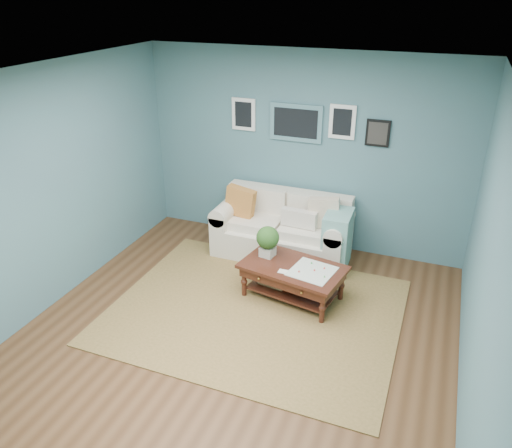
% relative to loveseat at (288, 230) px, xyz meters
% --- Properties ---
extents(room_shell, '(5.00, 5.02, 2.70)m').
position_rel_loveseat_xyz_m(room_shell, '(0.03, -1.97, 0.97)').
color(room_shell, brown).
rests_on(room_shell, ground).
extents(area_rug, '(3.23, 2.58, 0.01)m').
position_rel_loveseat_xyz_m(area_rug, '(0.06, -1.41, -0.38)').
color(area_rug, brown).
rests_on(area_rug, ground).
extents(loveseat, '(1.86, 0.85, 0.96)m').
position_rel_loveseat_xyz_m(loveseat, '(0.00, 0.00, 0.00)').
color(loveseat, silver).
rests_on(loveseat, ground).
extents(coffee_table, '(1.29, 0.89, 0.83)m').
position_rel_loveseat_xyz_m(coffee_table, '(0.32, -0.97, -0.02)').
color(coffee_table, black).
rests_on(coffee_table, ground).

